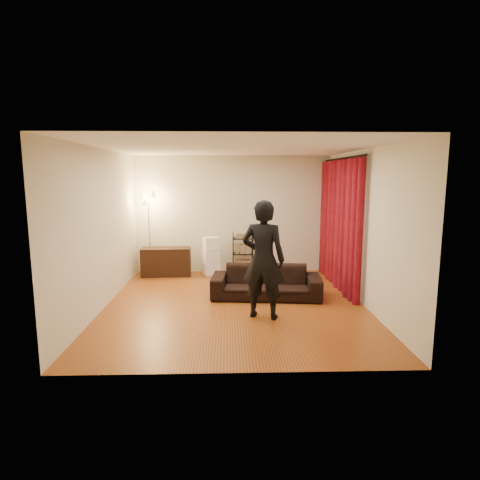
{
  "coord_description": "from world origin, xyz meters",
  "views": [
    {
      "loc": [
        -0.12,
        -6.81,
        2.25
      ],
      "look_at": [
        0.1,
        0.3,
        1.1
      ],
      "focal_mm": 30.0,
      "sensor_mm": 36.0,
      "label": 1
    }
  ],
  "objects_px": {
    "person": "(263,260)",
    "storage_boxes": "(212,256)",
    "floor_lamp": "(149,235)",
    "wire_shelf": "(243,254)",
    "sofa": "(266,282)",
    "media_cabinet": "(166,262)"
  },
  "relations": [
    {
      "from": "storage_boxes",
      "to": "wire_shelf",
      "type": "distance_m",
      "value": 0.71
    },
    {
      "from": "sofa",
      "to": "storage_boxes",
      "type": "xyz_separation_m",
      "value": [
        -1.08,
        1.74,
        0.14
      ]
    },
    {
      "from": "wire_shelf",
      "to": "floor_lamp",
      "type": "distance_m",
      "value": 2.15
    },
    {
      "from": "floor_lamp",
      "to": "storage_boxes",
      "type": "bearing_deg",
      "value": 0.07
    },
    {
      "from": "sofa",
      "to": "media_cabinet",
      "type": "xyz_separation_m",
      "value": [
        -2.1,
        1.71,
        0.03
      ]
    },
    {
      "from": "storage_boxes",
      "to": "wire_shelf",
      "type": "height_order",
      "value": "wire_shelf"
    },
    {
      "from": "sofa",
      "to": "person",
      "type": "xyz_separation_m",
      "value": [
        -0.15,
        -1.05,
        0.65
      ]
    },
    {
      "from": "storage_boxes",
      "to": "floor_lamp",
      "type": "relative_size",
      "value": 0.47
    },
    {
      "from": "media_cabinet",
      "to": "wire_shelf",
      "type": "relative_size",
      "value": 1.13
    },
    {
      "from": "sofa",
      "to": "media_cabinet",
      "type": "height_order",
      "value": "media_cabinet"
    },
    {
      "from": "media_cabinet",
      "to": "storage_boxes",
      "type": "height_order",
      "value": "storage_boxes"
    },
    {
      "from": "sofa",
      "to": "floor_lamp",
      "type": "distance_m",
      "value": 3.09
    },
    {
      "from": "wire_shelf",
      "to": "media_cabinet",
      "type": "bearing_deg",
      "value": 162.84
    },
    {
      "from": "wire_shelf",
      "to": "floor_lamp",
      "type": "relative_size",
      "value": 0.52
    },
    {
      "from": "person",
      "to": "storage_boxes",
      "type": "height_order",
      "value": "person"
    },
    {
      "from": "person",
      "to": "floor_lamp",
      "type": "relative_size",
      "value": 1.01
    },
    {
      "from": "media_cabinet",
      "to": "floor_lamp",
      "type": "distance_m",
      "value": 0.72
    },
    {
      "from": "person",
      "to": "wire_shelf",
      "type": "distance_m",
      "value": 2.86
    },
    {
      "from": "person",
      "to": "wire_shelf",
      "type": "relative_size",
      "value": 1.94
    },
    {
      "from": "media_cabinet",
      "to": "floor_lamp",
      "type": "xyz_separation_m",
      "value": [
        -0.36,
        0.03,
        0.62
      ]
    },
    {
      "from": "storage_boxes",
      "to": "wire_shelf",
      "type": "bearing_deg",
      "value": 1.73
    },
    {
      "from": "person",
      "to": "storage_boxes",
      "type": "bearing_deg",
      "value": -53.75
    }
  ]
}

